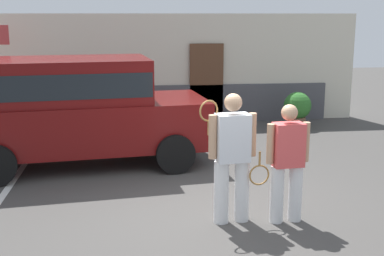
% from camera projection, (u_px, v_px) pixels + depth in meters
% --- Properties ---
extents(ground_plane, '(40.00, 40.00, 0.00)m').
position_uv_depth(ground_plane, '(213.00, 217.00, 7.35)').
color(ground_plane, '#423F3D').
extents(parking_stripe_0, '(0.12, 4.40, 0.01)m').
position_uv_depth(parking_stripe_0, '(6.00, 191.00, 8.43)').
color(parking_stripe_0, silver).
rests_on(parking_stripe_0, ground_plane).
extents(house_frontage, '(9.99, 0.40, 2.87)m').
position_uv_depth(house_frontage, '(173.00, 72.00, 13.70)').
color(house_frontage, beige).
rests_on(house_frontage, ground_plane).
extents(parked_suv, '(4.79, 2.59, 2.05)m').
position_uv_depth(parked_suv, '(79.00, 106.00, 9.69)').
color(parked_suv, '#590C0C').
rests_on(parked_suv, ground_plane).
extents(tennis_player_man, '(0.80, 0.33, 1.82)m').
position_uv_depth(tennis_player_man, '(232.00, 156.00, 6.99)').
color(tennis_player_man, white).
rests_on(tennis_player_man, ground_plane).
extents(tennis_player_woman, '(0.88, 0.30, 1.67)m').
position_uv_depth(tennis_player_woman, '(287.00, 162.00, 7.02)').
color(tennis_player_woman, white).
rests_on(tennis_player_woman, ground_plane).
extents(potted_plant_by_porch, '(0.70, 0.70, 0.92)m').
position_uv_depth(potted_plant_by_porch, '(297.00, 108.00, 13.08)').
color(potted_plant_by_porch, brown).
rests_on(potted_plant_by_porch, ground_plane).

